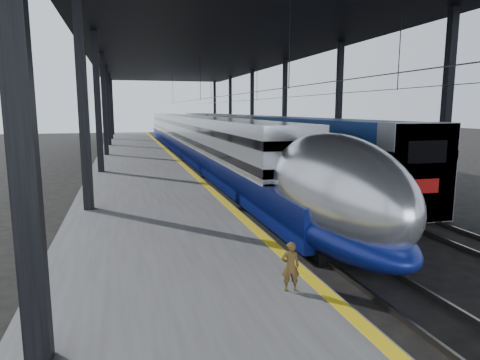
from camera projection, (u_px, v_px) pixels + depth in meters
name	position (u px, v px, depth m)	size (l,w,h in m)	color
ground	(285.00, 267.00, 12.68)	(160.00, 160.00, 0.00)	black
platform	(138.00, 168.00, 30.72)	(6.00, 80.00, 1.00)	#4C4C4F
yellow_strip	(177.00, 159.00, 31.37)	(0.30, 80.00, 0.01)	yellow
rails	(245.00, 169.00, 32.88)	(6.52, 80.00, 0.16)	slate
canopy	(211.00, 46.00, 30.73)	(18.00, 75.00, 9.47)	black
tgv_train	(194.00, 139.00, 40.05)	(2.81, 65.20, 4.03)	silver
second_train	(241.00, 135.00, 42.87)	(2.99, 56.05, 4.12)	navy
child	(290.00, 266.00, 8.58)	(0.37, 0.25, 1.03)	#4C3719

